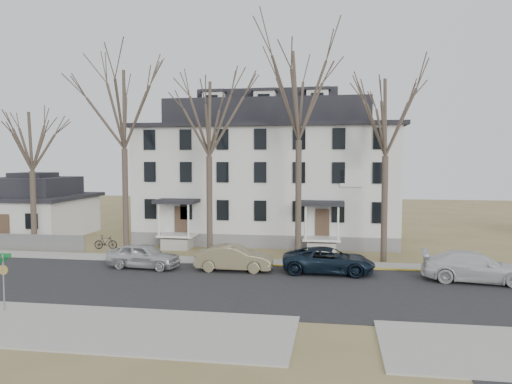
% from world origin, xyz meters
% --- Properties ---
extents(ground, '(120.00, 120.00, 0.00)m').
position_xyz_m(ground, '(0.00, 0.00, 0.00)').
color(ground, olive).
rests_on(ground, ground).
extents(main_road, '(120.00, 10.00, 0.04)m').
position_xyz_m(main_road, '(0.00, 2.00, 0.00)').
color(main_road, '#27272A').
rests_on(main_road, ground).
extents(far_sidewalk, '(120.00, 2.00, 0.08)m').
position_xyz_m(far_sidewalk, '(0.00, 8.00, 0.00)').
color(far_sidewalk, '#A09F97').
rests_on(far_sidewalk, ground).
extents(near_sidewalk_left, '(20.00, 5.00, 0.08)m').
position_xyz_m(near_sidewalk_left, '(-8.00, -5.00, 0.00)').
color(near_sidewalk_left, '#A09F97').
rests_on(near_sidewalk_left, ground).
extents(yellow_curb, '(14.00, 0.25, 0.06)m').
position_xyz_m(yellow_curb, '(5.00, 7.10, 0.00)').
color(yellow_curb, gold).
rests_on(yellow_curb, ground).
extents(boarding_house, '(20.80, 12.36, 12.05)m').
position_xyz_m(boarding_house, '(-2.00, 17.95, 5.38)').
color(boarding_house, slate).
rests_on(boarding_house, ground).
extents(small_house, '(8.70, 8.70, 5.00)m').
position_xyz_m(small_house, '(-22.00, 16.00, 2.25)').
color(small_house, silver).
rests_on(small_house, ground).
extents(tree_far_left, '(8.40, 8.40, 13.72)m').
position_xyz_m(tree_far_left, '(-11.00, 9.80, 10.34)').
color(tree_far_left, '#473B31').
rests_on(tree_far_left, ground).
extents(tree_mid_left, '(7.80, 7.80, 12.74)m').
position_xyz_m(tree_mid_left, '(-5.00, 9.80, 9.60)').
color(tree_mid_left, '#473B31').
rests_on(tree_mid_left, ground).
extents(tree_center, '(9.00, 9.00, 14.70)m').
position_xyz_m(tree_center, '(1.00, 9.80, 11.08)').
color(tree_center, '#473B31').
rests_on(tree_center, ground).
extents(tree_mid_right, '(7.80, 7.80, 12.74)m').
position_xyz_m(tree_mid_right, '(6.50, 9.80, 9.60)').
color(tree_mid_right, '#473B31').
rests_on(tree_mid_right, ground).
extents(tree_bungalow, '(6.60, 6.60, 10.78)m').
position_xyz_m(tree_bungalow, '(-18.00, 9.80, 8.12)').
color(tree_bungalow, '#473B31').
rests_on(tree_bungalow, ground).
extents(car_silver, '(4.56, 2.19, 1.50)m').
position_xyz_m(car_silver, '(-7.94, 5.36, 0.75)').
color(car_silver, silver).
rests_on(car_silver, ground).
extents(car_tan, '(4.52, 1.64, 1.48)m').
position_xyz_m(car_tan, '(-2.44, 5.53, 0.74)').
color(car_tan, '#7C7251').
rests_on(car_tan, ground).
extents(car_navy, '(5.27, 2.47, 1.46)m').
position_xyz_m(car_navy, '(3.06, 5.79, 0.73)').
color(car_navy, black).
rests_on(car_navy, ground).
extents(car_white, '(5.68, 2.82, 1.59)m').
position_xyz_m(car_white, '(10.80, 5.01, 0.79)').
color(car_white, silver).
rests_on(car_white, ground).
extents(bicycle_left, '(1.83, 1.52, 0.94)m').
position_xyz_m(bicycle_left, '(-7.95, 12.49, 0.47)').
color(bicycle_left, black).
rests_on(bicycle_left, ground).
extents(bicycle_right, '(1.71, 0.71, 1.00)m').
position_xyz_m(bicycle_right, '(-13.03, 10.83, 0.50)').
color(bicycle_right, black).
rests_on(bicycle_right, ground).
extents(street_sign, '(0.73, 0.73, 2.57)m').
position_xyz_m(street_sign, '(-10.63, -3.69, 1.71)').
color(street_sign, gray).
rests_on(street_sign, ground).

